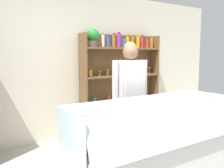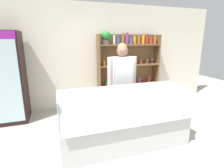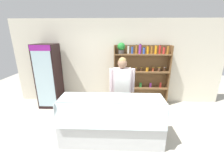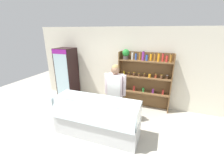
{
  "view_description": "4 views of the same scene",
  "coord_description": "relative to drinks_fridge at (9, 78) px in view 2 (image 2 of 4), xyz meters",
  "views": [
    {
      "loc": [
        -2.13,
        -2.12,
        1.55
      ],
      "look_at": [
        -0.29,
        0.67,
        1.14
      ],
      "focal_mm": 40.0,
      "sensor_mm": 36.0,
      "label": 1
    },
    {
      "loc": [
        -1.17,
        -2.48,
        1.79
      ],
      "look_at": [
        -0.17,
        0.6,
        0.97
      ],
      "focal_mm": 28.0,
      "sensor_mm": 36.0,
      "label": 2
    },
    {
      "loc": [
        0.0,
        -2.74,
        2.25
      ],
      "look_at": [
        -0.12,
        0.51,
        1.15
      ],
      "focal_mm": 24.0,
      "sensor_mm": 36.0,
      "label": 3
    },
    {
      "loc": [
        1.37,
        -2.91,
        2.59
      ],
      "look_at": [
        0.1,
        0.58,
        1.25
      ],
      "focal_mm": 24.0,
      "sensor_mm": 36.0,
      "label": 4
    }
  ],
  "objects": [
    {
      "name": "deli_display_case",
      "position": [
        2.03,
        -1.68,
        -0.67
      ],
      "size": [
        2.16,
        0.75,
        1.01
      ],
      "color": "silver",
      "rests_on": "ground"
    },
    {
      "name": "back_wall",
      "position": [
        2.16,
        0.44,
        0.36
      ],
      "size": [
        6.8,
        0.1,
        2.7
      ],
      "primitive_type": "cube",
      "color": "silver",
      "rests_on": "ground"
    },
    {
      "name": "shelving_unit",
      "position": [
        2.86,
        0.23,
        0.16
      ],
      "size": [
        1.74,
        0.29,
        2.0
      ],
      "color": "brown",
      "rests_on": "ground"
    },
    {
      "name": "drinks_fridge",
      "position": [
        0.0,
        0.0,
        0.0
      ],
      "size": [
        0.64,
        0.66,
        1.97
      ],
      "color": "black",
      "rests_on": "ground"
    },
    {
      "name": "ground_plane",
      "position": [
        2.16,
        -1.71,
        -0.99
      ],
      "size": [
        12.0,
        12.0,
        0.0
      ],
      "primitive_type": "plane",
      "color": "#B7B2A3"
    },
    {
      "name": "shop_clerk",
      "position": [
        2.27,
        -0.92,
        0.05
      ],
      "size": [
        0.62,
        0.25,
        1.73
      ],
      "color": "#4C4233",
      "rests_on": "ground"
    }
  ]
}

